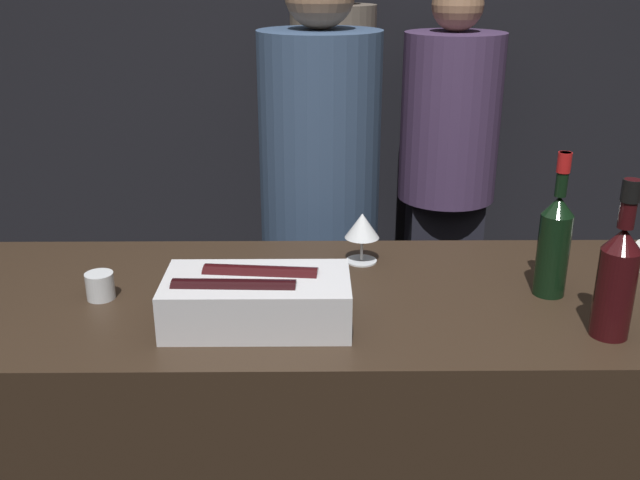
% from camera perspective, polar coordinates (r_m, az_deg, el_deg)
% --- Properties ---
extents(wall_back_chalkboard, '(6.40, 0.06, 2.80)m').
position_cam_1_polar(wall_back_chalkboard, '(3.42, -0.30, 15.82)').
color(wall_back_chalkboard, black).
rests_on(wall_back_chalkboard, ground_plane).
extents(bar_counter, '(2.17, 0.68, 1.01)m').
position_cam_1_polar(bar_counter, '(1.92, 0.01, -18.01)').
color(bar_counter, '#2D2116').
rests_on(bar_counter, ground_plane).
extents(ice_bin_with_bottles, '(0.39, 0.20, 0.12)m').
position_cam_1_polar(ice_bin_with_bottles, '(1.50, -5.22, -4.63)').
color(ice_bin_with_bottles, silver).
rests_on(ice_bin_with_bottles, bar_counter).
extents(wine_glass, '(0.09, 0.09, 0.13)m').
position_cam_1_polar(wine_glass, '(1.79, 3.39, 1.01)').
color(wine_glass, silver).
rests_on(wine_glass, bar_counter).
extents(candle_votive, '(0.06, 0.06, 0.06)m').
position_cam_1_polar(candle_votive, '(1.69, -17.18, -3.52)').
color(candle_votive, silver).
rests_on(candle_votive, bar_counter).
extents(red_wine_bottle_black_foil, '(0.08, 0.08, 0.33)m').
position_cam_1_polar(red_wine_bottle_black_foil, '(1.53, 22.69, -2.59)').
color(red_wine_bottle_black_foil, black).
rests_on(red_wine_bottle_black_foil, bar_counter).
extents(red_wine_bottle_burgundy, '(0.07, 0.07, 0.33)m').
position_cam_1_polar(red_wine_bottle_burgundy, '(1.68, 18.24, -0.02)').
color(red_wine_bottle_burgundy, black).
rests_on(red_wine_bottle_burgundy, bar_counter).
extents(person_in_hoodie, '(0.34, 0.34, 1.78)m').
position_cam_1_polar(person_in_hoodie, '(2.99, 1.00, 7.33)').
color(person_in_hoodie, black).
rests_on(person_in_hoodie, ground_plane).
extents(person_blond_tee, '(0.38, 0.38, 1.75)m').
position_cam_1_polar(person_blond_tee, '(2.32, -0.02, 2.41)').
color(person_blond_tee, black).
rests_on(person_blond_tee, ground_plane).
extents(person_grey_polo, '(0.42, 0.42, 1.67)m').
position_cam_1_polar(person_grey_polo, '(3.16, 10.16, 6.18)').
color(person_grey_polo, black).
rests_on(person_grey_polo, ground_plane).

